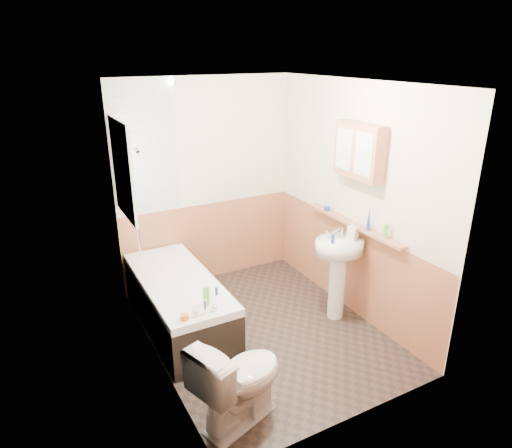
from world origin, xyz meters
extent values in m
plane|color=black|center=(0.00, 0.00, 0.00)|extent=(2.80, 2.80, 0.00)
plane|color=white|center=(0.00, 0.00, 2.50)|extent=(2.80, 2.80, 0.00)
cube|color=beige|center=(0.00, 1.41, 1.25)|extent=(2.20, 0.02, 2.50)
cube|color=beige|center=(0.00, -1.41, 1.25)|extent=(2.20, 0.02, 2.50)
cube|color=beige|center=(-1.11, 0.00, 1.25)|extent=(0.02, 2.80, 2.50)
cube|color=beige|center=(1.11, 0.00, 1.25)|extent=(0.02, 2.80, 2.50)
cube|color=#BA724C|center=(1.09, 0.00, 0.50)|extent=(0.01, 2.80, 1.00)
cube|color=#BA724C|center=(0.00, -1.39, 0.50)|extent=(2.20, 0.01, 1.00)
cube|color=#BA724C|center=(0.00, 1.39, 0.50)|extent=(2.20, 0.01, 1.00)
cube|color=white|center=(-1.09, 0.00, 1.25)|extent=(0.01, 2.80, 2.50)
cube|color=white|center=(-0.73, 1.39, 1.75)|extent=(0.75, 0.01, 1.50)
cube|color=white|center=(-1.07, 0.95, 1.65)|extent=(0.03, 0.79, 0.99)
cube|color=white|center=(-1.05, 0.95, 1.65)|extent=(0.01, 0.70, 0.90)
cube|color=white|center=(-1.05, 0.95, 1.65)|extent=(0.01, 0.04, 0.90)
cube|color=black|center=(-0.73, 0.51, 0.24)|extent=(0.70, 1.71, 0.48)
cube|color=white|center=(-0.73, 0.51, 0.52)|extent=(0.70, 1.71, 0.08)
cube|color=white|center=(-0.73, 0.51, 0.51)|extent=(0.56, 1.57, 0.04)
cylinder|color=silver|center=(-0.73, -0.25, 0.63)|extent=(0.04, 0.04, 0.14)
sphere|color=silver|center=(-0.82, -0.25, 0.60)|extent=(0.06, 0.06, 0.06)
sphere|color=silver|center=(-0.64, -0.25, 0.60)|extent=(0.06, 0.06, 0.06)
cylinder|color=silver|center=(-1.05, 0.63, 1.47)|extent=(0.02, 0.02, 1.30)
cylinder|color=silver|center=(-1.05, 0.63, 0.87)|extent=(0.05, 0.05, 0.02)
cylinder|color=silver|center=(-1.05, 0.63, 2.07)|extent=(0.05, 0.05, 0.02)
cylinder|color=silver|center=(-1.00, 0.63, 1.91)|extent=(0.07, 0.09, 0.09)
imported|color=white|center=(-0.76, -0.99, 0.38)|extent=(0.88, 0.66, 0.77)
cylinder|color=white|center=(0.84, -0.13, 0.37)|extent=(0.18, 0.18, 0.74)
ellipsoid|color=white|center=(0.84, -0.13, 0.85)|extent=(0.54, 0.43, 0.14)
cylinder|color=silver|center=(0.74, -0.03, 0.96)|extent=(0.03, 0.03, 0.08)
cylinder|color=silver|center=(0.94, -0.03, 0.96)|extent=(0.03, 0.03, 0.08)
cylinder|color=silver|center=(0.84, -0.05, 0.99)|extent=(0.02, 0.11, 0.09)
cube|color=#BA724C|center=(1.04, -0.09, 1.04)|extent=(0.10, 1.45, 0.03)
cube|color=#BA724C|center=(1.02, -0.12, 1.83)|extent=(0.15, 0.61, 0.55)
cube|color=silver|center=(0.94, -0.27, 1.83)|extent=(0.01, 0.23, 0.41)
cube|color=silver|center=(0.94, 0.03, 1.83)|extent=(0.01, 0.23, 0.41)
cylinder|color=#59C647|center=(1.04, -0.56, 1.13)|extent=(0.05, 0.05, 0.15)
cone|color=#19339E|center=(1.04, -0.31, 1.17)|extent=(0.05, 0.05, 0.23)
cylinder|color=#19339E|center=(1.04, 0.38, 1.08)|extent=(0.08, 0.08, 0.04)
imported|color=silver|center=(0.96, -0.18, 0.97)|extent=(0.16, 0.23, 0.10)
cylinder|color=#19339E|center=(0.71, -0.17, 0.97)|extent=(0.04, 0.04, 0.09)
cube|color=#59C647|center=(-0.67, -0.13, 0.66)|extent=(0.06, 0.05, 0.19)
cylinder|color=orange|center=(-0.92, -0.25, 0.58)|extent=(0.09, 0.09, 0.05)
cylinder|color=navy|center=(-0.51, 0.01, 0.60)|extent=(0.03, 0.03, 0.08)
camera|label=1|loc=(-2.00, -3.56, 2.76)|focal=32.00mm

